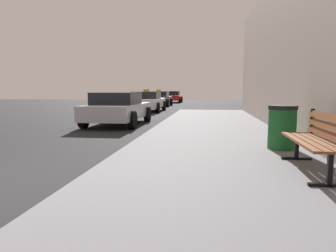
{
  "coord_description": "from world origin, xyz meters",
  "views": [
    {
      "loc": [
        3.78,
        -3.12,
        1.35
      ],
      "look_at": [
        2.98,
        2.84,
        0.64
      ],
      "focal_mm": 32.42,
      "sensor_mm": 36.0,
      "label": 1
    }
  ],
  "objects": [
    {
      "name": "sidewalk",
      "position": [
        4.0,
        0.0,
        0.07
      ],
      "size": [
        4.0,
        32.0,
        0.15
      ],
      "primitive_type": "cube",
      "color": "slate",
      "rests_on": "ground_plane"
    },
    {
      "name": "car_white",
      "position": [
        -0.2,
        16.25,
        0.65
      ],
      "size": [
        2.07,
        4.16,
        1.43
      ],
      "color": "white",
      "rests_on": "ground_plane"
    },
    {
      "name": "car_silver",
      "position": [
        0.25,
        8.45,
        0.65
      ],
      "size": [
        2.02,
        4.13,
        1.27
      ],
      "color": "#B7B7BF",
      "rests_on": "ground_plane"
    },
    {
      "name": "car_red",
      "position": [
        -0.23,
        31.04,
        0.64
      ],
      "size": [
        1.94,
        4.12,
        1.27
      ],
      "color": "red",
      "rests_on": "ground_plane"
    },
    {
      "name": "trash_bin",
      "position": [
        5.28,
        3.28,
        0.6
      ],
      "size": [
        0.58,
        0.58,
        0.89
      ],
      "color": "#195926",
      "rests_on": "sidewalk"
    },
    {
      "name": "car_black",
      "position": [
        -0.53,
        23.11,
        0.65
      ],
      "size": [
        2.05,
        4.01,
        1.43
      ],
      "color": "black",
      "rests_on": "ground_plane"
    },
    {
      "name": "bench",
      "position": [
        5.39,
        1.54,
        0.66
      ],
      "size": [
        0.53,
        1.77,
        0.89
      ],
      "rotation": [
        0.0,
        0.0,
        -0.02
      ],
      "color": "brown",
      "rests_on": "sidewalk"
    }
  ]
}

